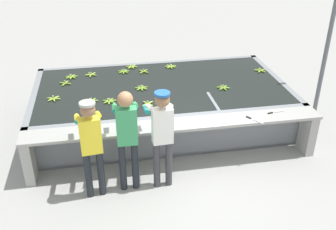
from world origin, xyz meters
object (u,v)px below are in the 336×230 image
at_px(banana_bunch_floating_1, 91,75).
at_px(banana_bunch_floating_5, 109,101).
at_px(worker_2, 162,130).
at_px(banana_bunch_floating_6, 171,66).
at_px(banana_bunch_floating_0, 141,88).
at_px(banana_bunch_floating_10, 260,70).
at_px(banana_bunch_floating_2, 132,67).
at_px(banana_bunch_floating_11, 223,88).
at_px(banana_bunch_floating_4, 54,98).
at_px(banana_bunch_floating_12, 65,83).
at_px(worker_0, 91,140).
at_px(knife_0, 274,112).
at_px(knife_1, 252,119).
at_px(banana_bunch_floating_7, 148,104).
at_px(banana_bunch_floating_3, 71,77).
at_px(worker_1, 127,132).
at_px(banana_bunch_floating_9, 124,71).
at_px(banana_bunch_floating_13, 144,71).
at_px(support_post_right, 327,46).
at_px(banana_bunch_floating_8, 91,101).

height_order(banana_bunch_floating_1, banana_bunch_floating_5, same).
bearing_deg(worker_2, banana_bunch_floating_6, 77.08).
relative_size(banana_bunch_floating_0, banana_bunch_floating_5, 1.00).
bearing_deg(banana_bunch_floating_10, banana_bunch_floating_5, -164.19).
relative_size(banana_bunch_floating_2, banana_bunch_floating_11, 0.99).
xyz_separation_m(banana_bunch_floating_2, banana_bunch_floating_4, (-1.65, -1.41, 0.00)).
bearing_deg(banana_bunch_floating_12, worker_0, -78.70).
bearing_deg(banana_bunch_floating_11, banana_bunch_floating_12, 165.91).
bearing_deg(banana_bunch_floating_10, worker_2, -136.42).
bearing_deg(knife_0, knife_1, -161.04).
bearing_deg(banana_bunch_floating_4, banana_bunch_floating_7, -17.13).
bearing_deg(banana_bunch_floating_2, banana_bunch_floating_5, -109.01).
bearing_deg(banana_bunch_floating_7, banana_bunch_floating_10, 23.93).
relative_size(banana_bunch_floating_0, banana_bunch_floating_1, 1.02).
height_order(banana_bunch_floating_5, banana_bunch_floating_7, same).
bearing_deg(knife_0, banana_bunch_floating_6, 119.09).
height_order(banana_bunch_floating_1, knife_0, banana_bunch_floating_1).
xyz_separation_m(banana_bunch_floating_0, knife_1, (1.75, -1.63, -0.01)).
height_order(banana_bunch_floating_3, banana_bunch_floating_5, same).
bearing_deg(worker_0, banana_bunch_floating_3, 97.92).
xyz_separation_m(banana_bunch_floating_4, knife_1, (3.48, -1.44, -0.01)).
bearing_deg(knife_1, banana_bunch_floating_6, 109.26).
height_order(worker_0, banana_bunch_floating_7, worker_0).
distance_m(banana_bunch_floating_5, banana_bunch_floating_12, 1.34).
distance_m(worker_0, worker_1, 0.56).
distance_m(banana_bunch_floating_1, knife_1, 3.75).
bearing_deg(worker_2, banana_bunch_floating_9, 96.99).
bearing_deg(banana_bunch_floating_4, banana_bunch_floating_11, -1.55).
bearing_deg(worker_1, banana_bunch_floating_4, 124.31).
bearing_deg(banana_bunch_floating_13, banana_bunch_floating_5, -120.95).
distance_m(worker_2, support_post_right, 4.17).
distance_m(worker_1, banana_bunch_floating_6, 3.37).
height_order(banana_bunch_floating_5, knife_0, banana_bunch_floating_5).
height_order(banana_bunch_floating_1, banana_bunch_floating_10, same).
xyz_separation_m(worker_1, knife_0, (2.68, 0.57, -0.21)).
relative_size(worker_0, banana_bunch_floating_3, 5.98).
bearing_deg(worker_0, banana_bunch_floating_9, 76.61).
relative_size(banana_bunch_floating_5, banana_bunch_floating_7, 1.13).
bearing_deg(worker_1, banana_bunch_floating_5, 97.67).
xyz_separation_m(banana_bunch_floating_5, banana_bunch_floating_9, (0.39, 1.45, 0.00)).
xyz_separation_m(worker_1, banana_bunch_floating_13, (0.62, 2.92, -0.20)).
bearing_deg(banana_bunch_floating_13, banana_bunch_floating_2, 124.89).
bearing_deg(knife_1, banana_bunch_floating_8, 156.41).
height_order(banana_bunch_floating_0, banana_bunch_floating_13, same).
distance_m(worker_2, banana_bunch_floating_1, 3.17).
height_order(banana_bunch_floating_7, banana_bunch_floating_8, same).
bearing_deg(support_post_right, banana_bunch_floating_13, 162.57).
distance_m(banana_bunch_floating_6, knife_0, 2.91).
relative_size(banana_bunch_floating_10, support_post_right, 0.09).
height_order(banana_bunch_floating_8, banana_bunch_floating_10, same).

